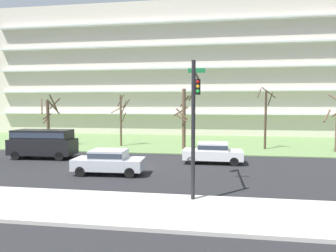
{
  "coord_description": "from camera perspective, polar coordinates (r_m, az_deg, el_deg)",
  "views": [
    {
      "loc": [
        5.83,
        -19.68,
        4.41
      ],
      "look_at": [
        2.06,
        6.0,
        2.52
      ],
      "focal_mm": 31.58,
      "sensor_mm": 36.0,
      "label": 1
    }
  ],
  "objects": [
    {
      "name": "tree_far_left",
      "position": [
        33.18,
        -22.04,
        1.29
      ],
      "size": [
        2.08,
        2.27,
        5.47
      ],
      "color": "brown",
      "rests_on": "ground"
    },
    {
      "name": "sidewalk_curb_near",
      "position": [
        13.76,
        -17.79,
        -14.41
      ],
      "size": [
        80.0,
        4.0,
        0.15
      ],
      "primitive_type": "cube",
      "color": "#BCB7AD",
      "rests_on": "ground"
    },
    {
      "name": "ground",
      "position": [
        21.0,
        -8.05,
        -8.0
      ],
      "size": [
        160.0,
        160.0,
        0.0
      ],
      "primitive_type": "plane",
      "color": "#232326"
    },
    {
      "name": "van_black_center_left",
      "position": [
        26.18,
        -23.01,
        -2.78
      ],
      "size": [
        5.27,
        2.2,
        2.36
      ],
      "rotation": [
        0.0,
        0.0,
        3.18
      ],
      "color": "black",
      "rests_on": "ground"
    },
    {
      "name": "tree_right",
      "position": [
        30.16,
        18.31,
        1.7
      ],
      "size": [
        1.69,
        1.69,
        6.08
      ],
      "color": "#423023",
      "rests_on": "ground"
    },
    {
      "name": "tree_center",
      "position": [
        28.93,
        3.12,
        1.85
      ],
      "size": [
        2.41,
        2.19,
        6.16
      ],
      "color": "brown",
      "rests_on": "ground"
    },
    {
      "name": "traffic_signal_mast",
      "position": [
        14.7,
        5.29,
        3.77
      ],
      "size": [
        0.9,
        4.84,
        6.34
      ],
      "color": "black",
      "rests_on": "ground"
    },
    {
      "name": "apartment_building",
      "position": [
        47.5,
        1.26,
        10.29
      ],
      "size": [
        53.87,
        11.32,
        18.97
      ],
      "color": "beige",
      "rests_on": "ground"
    },
    {
      "name": "sedan_white_near_left",
      "position": [
        22.46,
        8.61,
        -4.95
      ],
      "size": [
        4.43,
        1.86,
        1.57
      ],
      "rotation": [
        0.0,
        0.0,
        3.13
      ],
      "color": "white",
      "rests_on": "ground"
    },
    {
      "name": "tree_left",
      "position": [
        31.37,
        -9.03,
        1.54
      ],
      "size": [
        2.03,
        1.2,
        5.45
      ],
      "color": "brown",
      "rests_on": "ground"
    },
    {
      "name": "sedan_silver_center_right",
      "position": [
        19.13,
        -11.36,
        -6.58
      ],
      "size": [
        4.46,
        1.96,
        1.57
      ],
      "rotation": [
        0.0,
        0.0,
        0.04
      ],
      "color": "#B7BABF",
      "rests_on": "ground"
    },
    {
      "name": "grass_lawn_strip",
      "position": [
        34.46,
        -1.47,
        -3.13
      ],
      "size": [
        80.0,
        16.0,
        0.08
      ],
      "primitive_type": "cube",
      "color": "#66844C",
      "rests_on": "ground"
    }
  ]
}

